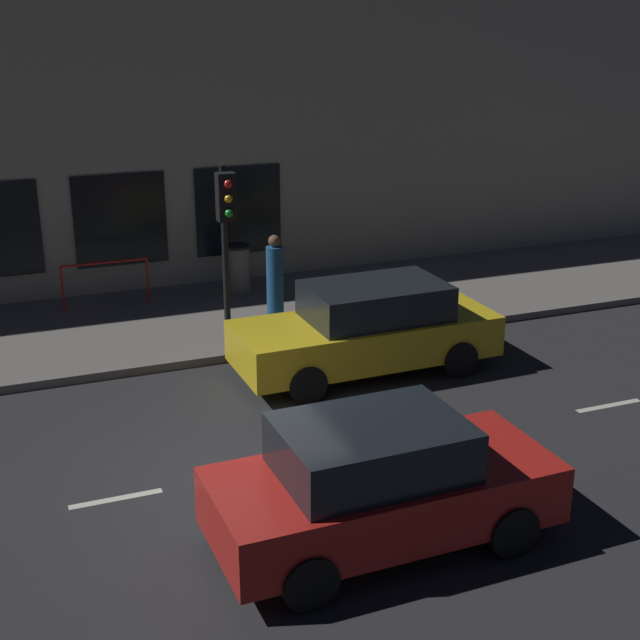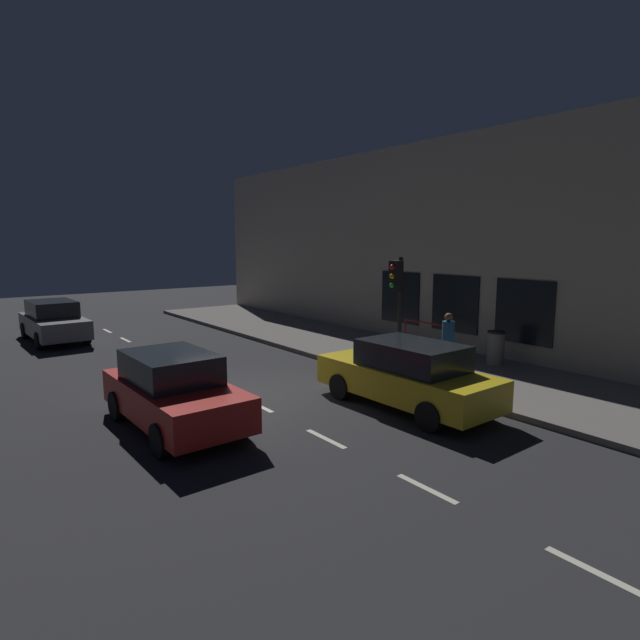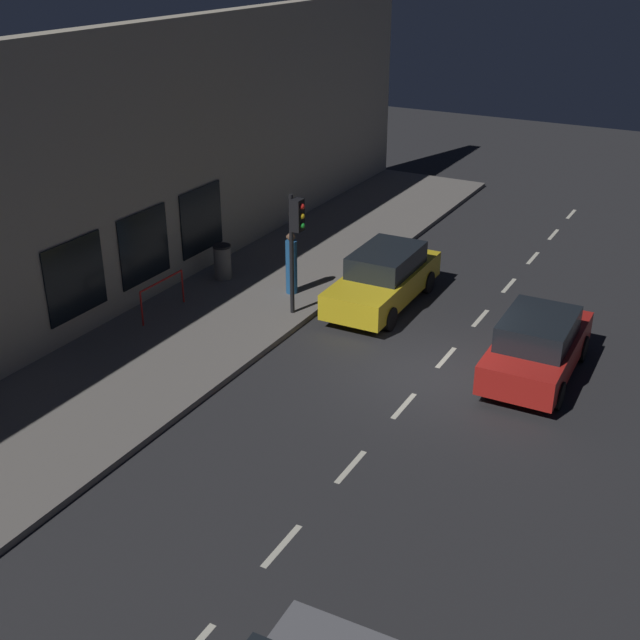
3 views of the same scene
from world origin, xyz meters
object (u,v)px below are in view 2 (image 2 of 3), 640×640
Objects in this scene: traffic_light at (397,290)px; parked_car_2 at (54,321)px; parked_car_0 at (174,391)px; pedestrian_0 at (448,347)px; trash_bin at (496,348)px; parked_car_1 at (407,375)px.

traffic_light reaches higher than parked_car_2.
parked_car_0 is 7.44m from pedestrian_0.
parked_car_2 is at bearing 126.72° from trash_bin.
parked_car_0 reaches higher than trash_bin.
parked_car_2 is at bearing -166.79° from pedestrian_0.
pedestrian_0 reaches higher than parked_car_0.
trash_bin is (9.83, -13.18, -0.12)m from parked_car_2.
parked_car_0 is 0.91× the size of parked_car_2.
parked_car_1 and parked_car_2 have the same top height.
parked_car_2 is (-0.14, 12.02, 0.00)m from parked_car_0.
pedestrian_0 is at bearing -54.04° from traffic_light.
parked_car_1 is 1.02× the size of parked_car_2.
parked_car_0 is 2.28× the size of pedestrian_0.
parked_car_0 is 9.76m from trash_bin.
traffic_light is at bearing 49.31° from parked_car_1.
parked_car_0 is at bearing -115.61° from pedestrian_0.
parked_car_2 is 2.49× the size of pedestrian_0.
traffic_light is at bearing 117.05° from parked_car_2.
trash_bin is at bearing 124.94° from parked_car_2.
parked_car_2 is 4.32× the size of trash_bin.
traffic_light is 3.18× the size of trash_bin.
pedestrian_0 reaches higher than trash_bin.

